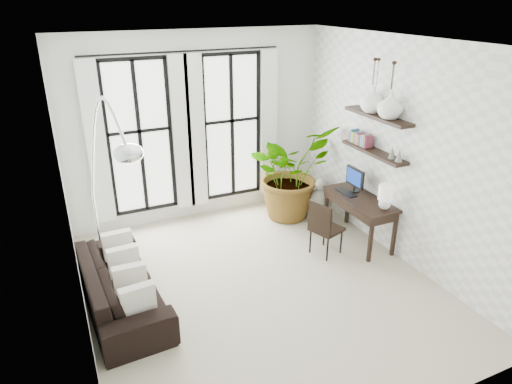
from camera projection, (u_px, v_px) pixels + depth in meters
floor at (260, 285)px, 6.30m from camera, size 5.00×5.00×0.00m
ceiling at (261, 43)px, 5.03m from camera, size 5.00×5.00×0.00m
wall_left at (68, 210)px, 4.81m from camera, size 0.00×5.00×5.00m
wall_right at (403, 153)px, 6.53m from camera, size 0.00×5.00×5.00m
wall_back at (198, 128)px, 7.75m from camera, size 4.50×0.00×4.50m
windows at (188, 133)px, 7.63m from camera, size 3.26×0.13×2.65m
wall_shelves at (374, 137)px, 6.84m from camera, size 0.25×1.30×0.60m
sofa at (120, 284)px, 5.77m from camera, size 0.95×2.19×0.63m
throw_pillows at (127, 270)px, 5.74m from camera, size 0.40×1.52×0.40m
plant at (290, 172)px, 7.99m from camera, size 1.83×1.71×1.66m
desk at (362, 202)px, 7.10m from camera, size 0.55×1.30×1.16m
desk_chair at (324, 226)px, 6.84m from camera, size 0.53×0.53×0.88m
arc_lamp at (105, 144)px, 5.62m from camera, size 0.77×1.42×2.60m
buddha at (320, 204)px, 7.94m from camera, size 0.45×0.45×0.81m
vase_a at (391, 105)px, 6.38m from camera, size 0.37×0.37×0.38m
vase_b at (373, 100)px, 6.72m from camera, size 0.37×0.37×0.38m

